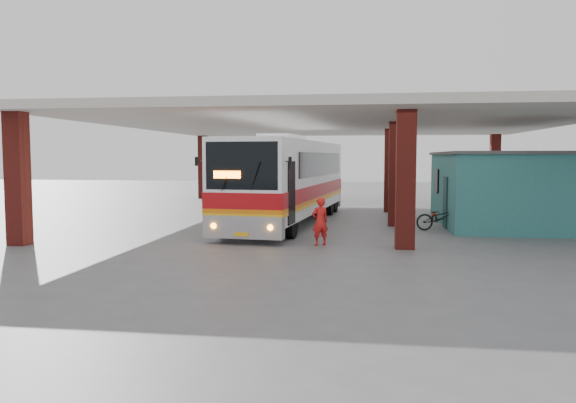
# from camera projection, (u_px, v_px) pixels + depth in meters

# --- Properties ---
(ground) EXTENTS (90.00, 90.00, 0.00)m
(ground) POSITION_uv_depth(u_px,v_px,m) (318.00, 234.00, 21.10)
(ground) COLOR #515154
(ground) RESTS_ON ground
(brick_columns) EXTENTS (20.10, 21.60, 4.35)m
(brick_columns) POSITION_uv_depth(u_px,v_px,m) (359.00, 173.00, 25.67)
(brick_columns) COLOR maroon
(brick_columns) RESTS_ON ground
(canopy_roof) EXTENTS (21.00, 23.00, 0.30)m
(canopy_roof) POSITION_uv_depth(u_px,v_px,m) (340.00, 124.00, 27.09)
(canopy_roof) COLOR beige
(canopy_roof) RESTS_ON brick_columns
(shop_building) EXTENTS (5.20, 8.20, 3.11)m
(shop_building) POSITION_uv_depth(u_px,v_px,m) (502.00, 188.00, 23.89)
(shop_building) COLOR #2D6F71
(shop_building) RESTS_ON ground
(coach_bus) EXTENTS (4.00, 13.22, 3.80)m
(coach_bus) POSITION_uv_depth(u_px,v_px,m) (288.00, 180.00, 24.39)
(coach_bus) COLOR white
(coach_bus) RESTS_ON ground
(motorcycle) EXTENTS (2.05, 1.06, 1.03)m
(motorcycle) POSITION_uv_depth(u_px,v_px,m) (441.00, 217.00, 22.08)
(motorcycle) COLOR black
(motorcycle) RESTS_ON ground
(pedestrian) EXTENTS (0.68, 0.61, 1.57)m
(pedestrian) POSITION_uv_depth(u_px,v_px,m) (320.00, 222.00, 18.30)
(pedestrian) COLOR red
(pedestrian) RESTS_ON ground
(red_chair) EXTENTS (0.46, 0.46, 0.86)m
(red_chair) POSITION_uv_depth(u_px,v_px,m) (439.00, 211.00, 25.78)
(red_chair) COLOR red
(red_chair) RESTS_ON ground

